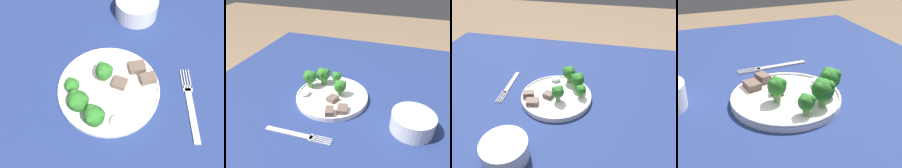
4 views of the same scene
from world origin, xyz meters
TOP-DOWN VIEW (x-y plane):
  - table at (0.00, 0.00)m, footprint 1.24×0.97m
  - dinner_plate at (-0.05, 0.01)m, footprint 0.25×0.25m
  - fork at (0.15, -0.02)m, footprint 0.03×0.20m
  - broccoli_floret_near_rim_left at (-0.06, 0.04)m, footprint 0.04×0.04m
  - broccoli_floret_center_left at (-0.13, -0.00)m, footprint 0.04×0.04m
  - broccoli_floret_back_left at (-0.08, -0.08)m, footprint 0.05×0.05m
  - broccoli_floret_front_left at (-0.11, -0.05)m, footprint 0.05×0.05m
  - meat_slice_front_slice at (0.02, 0.07)m, footprint 0.05×0.04m
  - meat_slice_middle_slice at (0.05, 0.04)m, footprint 0.04×0.04m
  - meat_slice_rear_slice at (-0.02, 0.02)m, footprint 0.04×0.04m
  - sauce_dollop at (-0.02, -0.08)m, footprint 0.04×0.03m

SIDE VIEW (x-z plane):
  - table at x=0.00m, z-range 0.27..0.99m
  - fork at x=0.15m, z-range 0.72..0.73m
  - dinner_plate at x=-0.05m, z-range 0.72..0.74m
  - meat_slice_front_slice at x=0.02m, z-range 0.74..0.75m
  - meat_slice_rear_slice at x=-0.02m, z-range 0.74..0.75m
  - sauce_dollop at x=-0.02m, z-range 0.74..0.76m
  - meat_slice_middle_slice at x=0.05m, z-range 0.74..0.76m
  - broccoli_floret_center_left at x=-0.13m, z-range 0.74..0.79m
  - broccoli_floret_near_rim_left at x=-0.06m, z-range 0.74..0.80m
  - broccoli_floret_front_left at x=-0.11m, z-range 0.74..0.81m
  - broccoli_floret_back_left at x=-0.08m, z-range 0.75..0.81m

